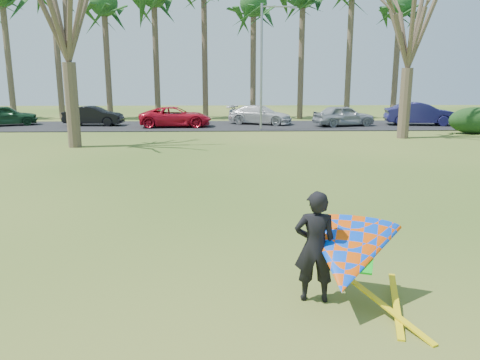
{
  "coord_description": "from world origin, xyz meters",
  "views": [
    {
      "loc": [
        -0.34,
        -8.87,
        3.51
      ],
      "look_at": [
        0.0,
        2.0,
        1.1
      ],
      "focal_mm": 35.0,
      "sensor_mm": 36.0,
      "label": 1
    }
  ],
  "objects_px": {
    "car_2": "(176,117)",
    "car_3": "(260,115)",
    "car_0": "(5,115)",
    "bare_tree_left": "(64,4)",
    "car_5": "(420,114)",
    "bare_tree_right": "(411,20)",
    "car_1": "(94,116)",
    "car_4": "(344,116)",
    "kite_flyer": "(343,254)",
    "streetlight": "(264,61)"
  },
  "relations": [
    {
      "from": "car_2",
      "to": "car_3",
      "type": "height_order",
      "value": "car_2"
    },
    {
      "from": "car_0",
      "to": "car_3",
      "type": "height_order",
      "value": "car_0"
    },
    {
      "from": "bare_tree_left",
      "to": "car_5",
      "type": "relative_size",
      "value": 1.96
    },
    {
      "from": "car_0",
      "to": "car_5",
      "type": "relative_size",
      "value": 0.87
    },
    {
      "from": "bare_tree_right",
      "to": "car_2",
      "type": "height_order",
      "value": "bare_tree_right"
    },
    {
      "from": "bare_tree_right",
      "to": "car_0",
      "type": "height_order",
      "value": "bare_tree_right"
    },
    {
      "from": "bare_tree_left",
      "to": "car_3",
      "type": "distance_m",
      "value": 16.15
    },
    {
      "from": "car_1",
      "to": "car_4",
      "type": "height_order",
      "value": "car_4"
    },
    {
      "from": "kite_flyer",
      "to": "car_0",
      "type": "bearing_deg",
      "value": 122.59
    },
    {
      "from": "car_1",
      "to": "car_4",
      "type": "distance_m",
      "value": 17.92
    },
    {
      "from": "bare_tree_right",
      "to": "car_3",
      "type": "height_order",
      "value": "bare_tree_right"
    },
    {
      "from": "bare_tree_right",
      "to": "car_4",
      "type": "height_order",
      "value": "bare_tree_right"
    },
    {
      "from": "bare_tree_right",
      "to": "bare_tree_left",
      "type": "bearing_deg",
      "value": -170.54
    },
    {
      "from": "car_3",
      "to": "car_4",
      "type": "distance_m",
      "value": 6.05
    },
    {
      "from": "car_0",
      "to": "car_2",
      "type": "bearing_deg",
      "value": -120.39
    },
    {
      "from": "car_1",
      "to": "car_2",
      "type": "height_order",
      "value": "car_2"
    },
    {
      "from": "car_0",
      "to": "car_4",
      "type": "xyz_separation_m",
      "value": [
        24.23,
        -1.02,
        0.01
      ]
    },
    {
      "from": "bare_tree_right",
      "to": "car_2",
      "type": "distance_m",
      "value": 16.21
    },
    {
      "from": "bare_tree_right",
      "to": "car_0",
      "type": "xyz_separation_m",
      "value": [
        -26.14,
        7.33,
        -5.78
      ]
    },
    {
      "from": "car_4",
      "to": "car_5",
      "type": "distance_m",
      "value": 5.74
    },
    {
      "from": "car_2",
      "to": "car_4",
      "type": "distance_m",
      "value": 11.91
    },
    {
      "from": "car_0",
      "to": "streetlight",
      "type": "bearing_deg",
      "value": -125.2
    },
    {
      "from": "car_0",
      "to": "car_2",
      "type": "relative_size",
      "value": 0.86
    },
    {
      "from": "car_0",
      "to": "car_4",
      "type": "height_order",
      "value": "car_4"
    },
    {
      "from": "car_2",
      "to": "kite_flyer",
      "type": "xyz_separation_m",
      "value": [
        5.28,
        -26.34,
        0.1
      ]
    },
    {
      "from": "car_2",
      "to": "car_1",
      "type": "bearing_deg",
      "value": 77.32
    },
    {
      "from": "streetlight",
      "to": "bare_tree_right",
      "type": "bearing_deg",
      "value": -27.03
    },
    {
      "from": "car_5",
      "to": "kite_flyer",
      "type": "distance_m",
      "value": 29.66
    },
    {
      "from": "bare_tree_right",
      "to": "kite_flyer",
      "type": "bearing_deg",
      "value": -112.95
    },
    {
      "from": "car_3",
      "to": "bare_tree_right",
      "type": "bearing_deg",
      "value": -112.98
    },
    {
      "from": "car_2",
      "to": "kite_flyer",
      "type": "bearing_deg",
      "value": -171.24
    },
    {
      "from": "kite_flyer",
      "to": "streetlight",
      "type": "bearing_deg",
      "value": 88.32
    },
    {
      "from": "car_0",
      "to": "car_3",
      "type": "bearing_deg",
      "value": -113.23
    },
    {
      "from": "kite_flyer",
      "to": "car_4",
      "type": "bearing_deg",
      "value": 75.95
    },
    {
      "from": "car_0",
      "to": "kite_flyer",
      "type": "xyz_separation_m",
      "value": [
        17.6,
        -27.52,
        0.06
      ]
    },
    {
      "from": "bare_tree_right",
      "to": "car_2",
      "type": "xyz_separation_m",
      "value": [
        -13.83,
        6.15,
        -5.81
      ]
    },
    {
      "from": "car_1",
      "to": "kite_flyer",
      "type": "height_order",
      "value": "kite_flyer"
    },
    {
      "from": "bare_tree_right",
      "to": "car_3",
      "type": "bearing_deg",
      "value": 134.64
    },
    {
      "from": "car_1",
      "to": "car_4",
      "type": "xyz_separation_m",
      "value": [
        17.89,
        -0.9,
        0.05
      ]
    },
    {
      "from": "car_5",
      "to": "kite_flyer",
      "type": "relative_size",
      "value": 2.07
    },
    {
      "from": "streetlight",
      "to": "car_0",
      "type": "xyz_separation_m",
      "value": [
        -18.3,
        3.33,
        -3.67
      ]
    },
    {
      "from": "bare_tree_left",
      "to": "car_4",
      "type": "bearing_deg",
      "value": 30.08
    },
    {
      "from": "car_2",
      "to": "car_3",
      "type": "xyz_separation_m",
      "value": [
        6.06,
        1.72,
        -0.01
      ]
    },
    {
      "from": "bare_tree_left",
      "to": "bare_tree_right",
      "type": "height_order",
      "value": "bare_tree_left"
    },
    {
      "from": "streetlight",
      "to": "car_2",
      "type": "bearing_deg",
      "value": 160.28
    },
    {
      "from": "car_4",
      "to": "car_5",
      "type": "height_order",
      "value": "car_5"
    },
    {
      "from": "car_5",
      "to": "car_3",
      "type": "bearing_deg",
      "value": 93.56
    },
    {
      "from": "streetlight",
      "to": "car_4",
      "type": "relative_size",
      "value": 1.85
    },
    {
      "from": "kite_flyer",
      "to": "bare_tree_right",
      "type": "bearing_deg",
      "value": 67.05
    },
    {
      "from": "bare_tree_right",
      "to": "car_1",
      "type": "relative_size",
      "value": 2.21
    }
  ]
}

